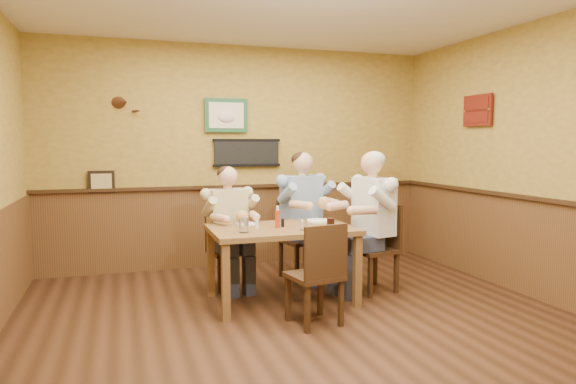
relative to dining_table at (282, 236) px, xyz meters
name	(u,v)px	position (x,y,z in m)	size (l,w,h in m)	color
room	(317,130)	(0.12, -0.64, 1.03)	(5.02, 5.03, 2.81)	black
dining_table	(282,236)	(0.00, 0.00, 0.00)	(1.40, 0.90, 0.75)	brown
chair_back_left	(228,250)	(-0.41, 0.64, -0.24)	(0.39, 0.39, 0.83)	#392312
chair_back_right	(301,239)	(0.49, 0.79, -0.20)	(0.43, 0.43, 0.93)	#392312
chair_right_end	(373,248)	(1.03, 0.04, -0.19)	(0.43, 0.43, 0.94)	#392312
chair_near_side	(314,273)	(0.08, -0.69, -0.21)	(0.41, 0.41, 0.90)	#392312
diner_tan_shirt	(228,234)	(-0.41, 0.64, -0.06)	(0.55, 0.55, 1.19)	beige
diner_blue_polo	(301,222)	(0.49, 0.79, 0.00)	(0.61, 0.61, 1.32)	#819BC1
diner_white_elder	(373,229)	(1.03, 0.04, 0.01)	(0.62, 0.62, 1.34)	silver
water_glass_left	(244,225)	(-0.42, -0.19, 0.16)	(0.09, 0.09, 0.13)	silver
water_glass_mid	(304,224)	(0.15, -0.23, 0.15)	(0.07, 0.07, 0.11)	white
cola_tumbler	(331,223)	(0.44, -0.20, 0.14)	(0.07, 0.07, 0.10)	black
hot_sauce_bottle	(278,218)	(-0.05, -0.04, 0.19)	(0.05, 0.05, 0.20)	#B32D13
salt_shaker	(257,224)	(-0.26, -0.03, 0.14)	(0.03, 0.03, 0.09)	silver
pepper_shaker	(283,223)	(0.01, 0.01, 0.13)	(0.03, 0.03, 0.08)	black
plate_far_left	(247,224)	(-0.29, 0.24, 0.10)	(0.23, 0.23, 0.02)	silver
plate_far_right	(318,221)	(0.47, 0.23, 0.10)	(0.26, 0.26, 0.02)	white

